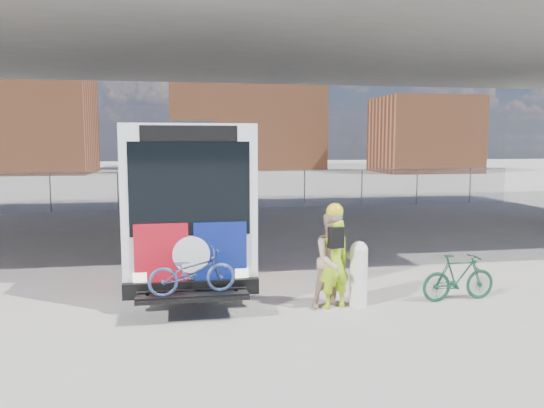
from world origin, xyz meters
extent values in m
plane|color=#9E9991|center=(0.00, 0.00, 0.00)|extent=(160.00, 160.00, 0.00)
cube|color=silver|center=(-2.00, 2.30, 1.95)|extent=(2.55, 12.00, 3.20)
cube|color=black|center=(-2.00, 2.80, 2.59)|extent=(2.61, 11.00, 1.28)
cube|color=black|center=(-2.00, -3.65, 2.33)|extent=(2.24, 0.12, 1.76)
cube|color=black|center=(-2.00, -3.65, 3.36)|extent=(1.78, 0.12, 0.30)
cube|color=black|center=(-2.00, -3.75, 0.45)|extent=(2.55, 0.20, 0.30)
cube|color=#A90D1B|center=(-2.55, -3.72, 1.10)|extent=(1.00, 0.08, 1.20)
cube|color=navy|center=(-1.45, -3.72, 1.10)|extent=(1.00, 0.08, 1.20)
cylinder|color=silver|center=(-2.00, -3.74, 1.10)|extent=(0.70, 0.06, 0.70)
cube|color=gray|center=(-2.00, 2.30, 3.62)|extent=(1.28, 7.20, 0.14)
cube|color=black|center=(-2.00, -4.25, 0.45)|extent=(2.00, 0.70, 0.06)
cylinder|color=black|center=(-3.15, -2.10, 0.50)|extent=(0.30, 1.00, 1.00)
cylinder|color=black|center=(-0.85, -2.10, 0.50)|extent=(0.30, 1.00, 1.00)
cylinder|color=black|center=(-3.15, 6.50, 0.50)|extent=(0.30, 1.00, 1.00)
cylinder|color=black|center=(-0.85, 6.50, 0.50)|extent=(0.30, 1.00, 1.00)
cube|color=#A90D1B|center=(-3.30, -1.50, 1.30)|extent=(0.06, 2.60, 1.70)
cube|color=navy|center=(-3.30, 0.10, 1.30)|extent=(0.06, 1.40, 1.70)
cube|color=#A90D1B|center=(-0.70, -1.50, 1.30)|extent=(0.06, 2.60, 1.70)
cube|color=navy|center=(-0.70, 0.10, 1.30)|extent=(0.06, 1.40, 1.70)
imported|color=#384C7C|center=(-2.00, -4.25, 0.89)|extent=(1.65, 0.81, 0.83)
cube|color=#605E59|center=(0.00, 4.00, 6.75)|extent=(40.00, 16.00, 1.50)
cube|color=#605E59|center=(0.00, 4.00, 7.55)|extent=(40.00, 0.60, 0.80)
cylinder|color=gray|center=(-8.00, 12.00, 0.90)|extent=(0.06, 0.06, 1.80)
cylinder|color=gray|center=(-4.00, 12.00, 0.90)|extent=(0.06, 0.06, 1.80)
cylinder|color=gray|center=(0.00, 12.00, 0.90)|extent=(0.06, 0.06, 1.80)
cylinder|color=gray|center=(4.00, 12.00, 0.90)|extent=(0.06, 0.06, 1.80)
cylinder|color=gray|center=(8.00, 12.00, 0.90)|extent=(0.06, 0.06, 1.80)
cylinder|color=gray|center=(12.00, 12.00, 0.90)|extent=(0.06, 0.06, 1.80)
plane|color=gray|center=(0.00, 12.00, 0.90)|extent=(30.00, 0.00, 30.00)
cube|color=gray|center=(0.00, 12.00, 1.82)|extent=(30.00, 0.05, 0.04)
cube|color=brown|center=(-18.00, 45.00, 5.00)|extent=(14.00, 10.00, 10.00)
cube|color=brown|center=(6.00, 52.00, 6.00)|extent=(18.00, 12.00, 12.00)
cube|color=brown|center=(24.00, 40.00, 4.00)|extent=(10.00, 8.00, 8.00)
cylinder|color=brown|center=(14.00, 55.00, 12.50)|extent=(2.20, 2.20, 25.00)
cylinder|color=silver|center=(1.22, -4.00, 0.56)|extent=(0.34, 0.34, 1.12)
sphere|color=silver|center=(1.22, -4.00, 1.12)|extent=(0.34, 0.34, 0.34)
imported|color=#A4D616|center=(0.71, -4.00, 0.88)|extent=(0.72, 0.56, 1.76)
sphere|color=blue|center=(0.71, -4.00, 1.78)|extent=(0.31, 0.31, 0.31)
imported|color=tan|center=(0.72, -4.00, 0.93)|extent=(1.03, 0.88, 1.87)
sphere|color=yellow|center=(0.72, -4.00, 1.89)|extent=(0.32, 0.32, 0.32)
cube|color=black|center=(0.69, -4.19, 1.42)|extent=(0.31, 0.21, 0.40)
imported|color=#144029|center=(3.34, -4.00, 0.48)|extent=(1.62, 0.54, 0.96)
camera|label=1|loc=(-2.22, -13.64, 3.19)|focal=35.00mm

